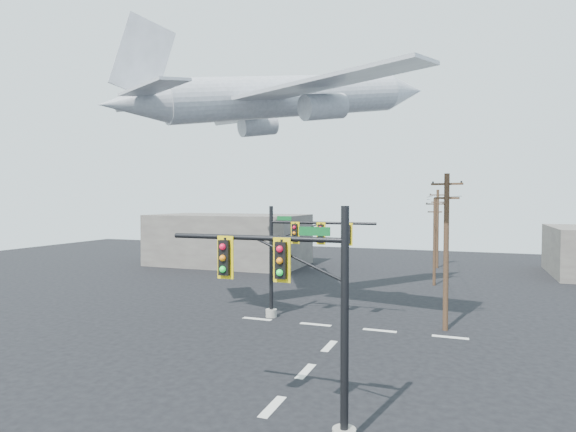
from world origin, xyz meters
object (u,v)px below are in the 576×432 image
at_px(utility_pole_b, 435,240).
at_px(signal_mast_near, 305,316).
at_px(utility_pole_c, 437,227).
at_px(airliner, 290,98).
at_px(signal_mast_far, 296,256).
at_px(utility_pole_a, 446,249).

bearing_deg(utility_pole_b, signal_mast_near, -108.06).
height_order(signal_mast_near, utility_pole_c, utility_pole_c).
relative_size(signal_mast_near, airliner, 0.34).
relative_size(signal_mast_far, utility_pole_c, 0.83).
bearing_deg(signal_mast_near, utility_pole_a, 76.24).
xyz_separation_m(signal_mast_far, airliner, (-1.21, 2.10, 10.69)).
bearing_deg(signal_mast_far, utility_pole_b, 64.65).
relative_size(signal_mast_near, utility_pole_c, 0.85).
relative_size(utility_pole_c, airliner, 0.40).
distance_m(signal_mast_near, utility_pole_c, 42.55).
height_order(signal_mast_near, signal_mast_far, signal_mast_near).
distance_m(utility_pole_a, utility_pole_b, 15.53).
bearing_deg(utility_pole_c, airliner, -104.49).
distance_m(utility_pole_b, airliner, 19.78).
relative_size(signal_mast_near, utility_pole_b, 0.96).
distance_m(signal_mast_near, signal_mast_far, 15.63).
bearing_deg(signal_mast_near, utility_pole_b, 85.97).
distance_m(signal_mast_far, airliner, 10.96).
relative_size(signal_mast_far, utility_pole_b, 0.93).
bearing_deg(utility_pole_a, utility_pole_b, 110.19).
relative_size(utility_pole_b, airliner, 0.36).
xyz_separation_m(signal_mast_far, utility_pole_a, (9.25, 0.73, 0.71)).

